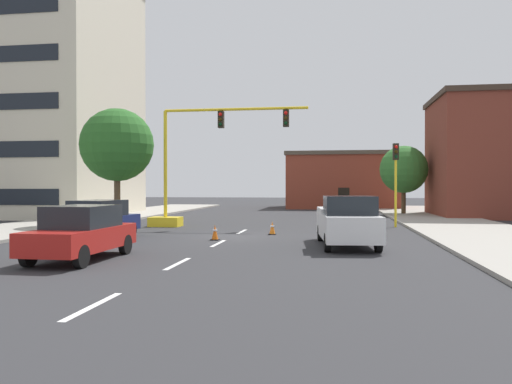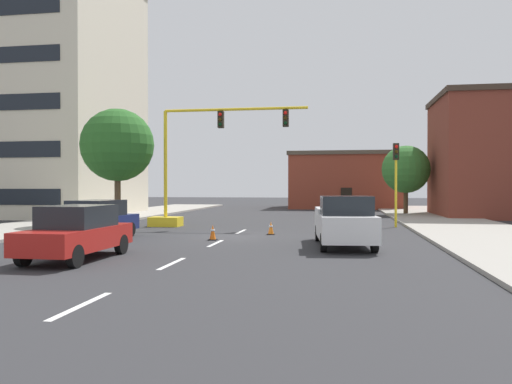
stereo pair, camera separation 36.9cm
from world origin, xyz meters
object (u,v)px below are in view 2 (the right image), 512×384
at_px(tree_left_near, 117,145).
at_px(traffic_cone_roadside_a, 271,228).
at_px(traffic_signal_gantry, 185,188).
at_px(tree_right_far, 406,169).
at_px(traffic_cone_roadside_b, 213,232).
at_px(traffic_light_pole_right, 396,166).
at_px(sedan_red_mid_left, 77,232).
at_px(sedan_navy_near_left, 96,219).
at_px(pickup_truck_white, 344,222).

distance_m(tree_left_near, traffic_cone_roadside_a, 11.21).
distance_m(traffic_signal_gantry, tree_right_far, 20.13).
xyz_separation_m(tree_right_far, traffic_cone_roadside_b, (-10.79, -21.11, -3.37)).
bearing_deg(traffic_cone_roadside_b, traffic_cone_roadside_a, 52.98).
xyz_separation_m(traffic_light_pole_right, sedan_red_mid_left, (-11.50, -14.77, -2.64)).
bearing_deg(traffic_cone_roadside_a, sedan_red_mid_left, -118.40).
relative_size(traffic_light_pole_right, tree_right_far, 0.85).
bearing_deg(traffic_cone_roadside_b, sedan_navy_near_left, -173.37).
bearing_deg(tree_right_far, traffic_signal_gantry, -135.01).
bearing_deg(traffic_cone_roadside_b, pickup_truck_white, -14.24).
bearing_deg(tree_right_far, tree_left_near, -141.47).
relative_size(tree_right_far, sedan_red_mid_left, 1.25).
distance_m(tree_right_far, sedan_red_mid_left, 30.86).
height_order(sedan_red_mid_left, traffic_cone_roadside_a, sedan_red_mid_left).
xyz_separation_m(traffic_light_pole_right, pickup_truck_white, (-3.02, -9.78, -2.55)).
bearing_deg(tree_right_far, traffic_cone_roadside_b, -117.08).
bearing_deg(traffic_signal_gantry, traffic_cone_roadside_b, -63.75).
bearing_deg(traffic_cone_roadside_b, traffic_signal_gantry, 116.25).
relative_size(traffic_light_pole_right, pickup_truck_white, 0.86).
height_order(traffic_light_pole_right, traffic_cone_roadside_b, traffic_light_pole_right).
bearing_deg(sedan_red_mid_left, traffic_cone_roadside_b, 66.02).
relative_size(traffic_signal_gantry, traffic_cone_roadside_b, 13.50).
bearing_deg(sedan_navy_near_left, traffic_signal_gantry, 76.90).
xyz_separation_m(pickup_truck_white, traffic_cone_roadside_b, (-5.63, 1.43, -0.64)).
height_order(sedan_navy_near_left, sedan_red_mid_left, same).
distance_m(pickup_truck_white, sedan_red_mid_left, 9.85).
bearing_deg(traffic_cone_roadside_a, traffic_signal_gantry, 144.17).
relative_size(sedan_navy_near_left, sedan_red_mid_left, 1.03).
bearing_deg(sedan_navy_near_left, sedan_red_mid_left, -68.44).
height_order(traffic_signal_gantry, sedan_navy_near_left, traffic_signal_gantry).
relative_size(traffic_signal_gantry, pickup_truck_white, 1.66).
relative_size(pickup_truck_white, traffic_cone_roadside_a, 8.63).
bearing_deg(sedan_navy_near_left, traffic_light_pole_right, 32.96).
relative_size(tree_right_far, pickup_truck_white, 1.02).
bearing_deg(traffic_signal_gantry, tree_right_far, 44.99).
bearing_deg(tree_right_far, sedan_navy_near_left, -126.30).
relative_size(traffic_signal_gantry, sedan_navy_near_left, 1.97).
distance_m(sedan_navy_near_left, traffic_cone_roadside_a, 8.14).
xyz_separation_m(pickup_truck_white, traffic_cone_roadside_a, (-3.46, 4.31, -0.66)).
distance_m(traffic_light_pole_right, sedan_navy_near_left, 16.66).
bearing_deg(traffic_cone_roadside_a, tree_right_far, 64.70).
height_order(pickup_truck_white, sedan_navy_near_left, pickup_truck_white).
bearing_deg(traffic_signal_gantry, tree_left_near, -175.47).
bearing_deg(tree_left_near, sedan_navy_near_left, -72.47).
xyz_separation_m(tree_left_near, tree_right_far, (18.22, 14.51, -1.05)).
bearing_deg(tree_left_near, traffic_light_pole_right, 6.23).
distance_m(traffic_cone_roadside_a, traffic_cone_roadside_b, 3.61).
xyz_separation_m(traffic_signal_gantry, tree_left_near, (-4.02, -0.32, 2.50)).
bearing_deg(pickup_truck_white, traffic_signal_gantry, 137.29).
bearing_deg(sedan_navy_near_left, pickup_truck_white, -4.40).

